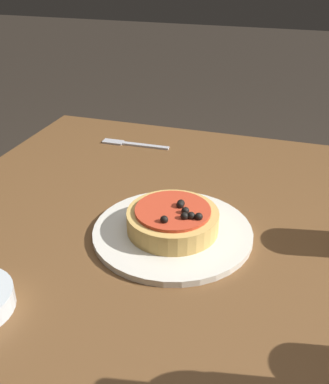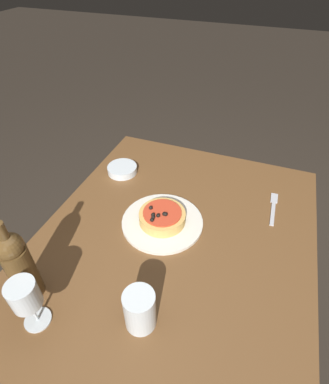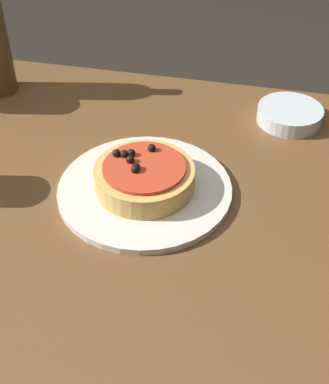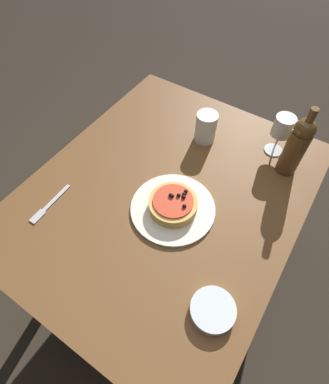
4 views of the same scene
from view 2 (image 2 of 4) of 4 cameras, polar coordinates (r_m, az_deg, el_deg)
The scene contains 9 objects.
ground_plane at distance 1.66m, azimuth 1.29°, elevation -25.21°, with size 14.00×14.00×0.00m, color #2D261E.
dining_table at distance 1.12m, azimuth 1.77°, elevation -11.91°, with size 1.13×0.92×0.73m.
dinner_plate at distance 1.09m, azimuth -0.41°, elevation -5.70°, with size 0.29×0.29×0.01m.
pizza at distance 1.07m, azimuth -0.44°, elevation -4.70°, with size 0.17×0.17×0.05m.
wine_glass at distance 0.85m, azimuth -25.08°, elevation -17.60°, with size 0.07×0.07×0.17m.
wine_bottle at distance 0.91m, azimuth -26.01°, elevation -12.35°, with size 0.07×0.07×0.29m.
water_cup at distance 0.83m, azimuth -4.73°, elevation -21.48°, with size 0.08×0.08×0.13m.
side_bowl at distance 1.33m, azimuth -8.05°, elevation 4.31°, with size 0.13×0.13×0.03m.
fork at distance 1.22m, azimuth 20.03°, elevation -2.62°, with size 0.18×0.03×0.00m.
Camera 2 is at (-0.65, -0.21, 1.52)m, focal length 28.00 mm.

